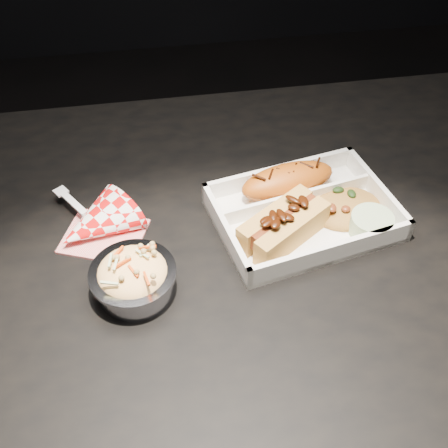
{
  "coord_description": "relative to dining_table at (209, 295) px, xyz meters",
  "views": [
    {
      "loc": [
        -0.06,
        -0.51,
        1.34
      ],
      "look_at": [
        0.02,
        -0.0,
        0.81
      ],
      "focal_mm": 45.0,
      "sensor_mm": 36.0,
      "label": 1
    }
  ],
  "objects": [
    {
      "name": "dining_table",
      "position": [
        0.0,
        0.0,
        0.0
      ],
      "size": [
        1.2,
        0.8,
        0.75
      ],
      "color": "black",
      "rests_on": "ground"
    },
    {
      "name": "food_tray",
      "position": [
        0.15,
        0.05,
        0.1
      ],
      "size": [
        0.28,
        0.23,
        0.04
      ],
      "rotation": [
        0.0,
        0.0,
        0.2
      ],
      "color": "white",
      "rests_on": "dining_table"
    },
    {
      "name": "fried_pastry",
      "position": [
        0.14,
        0.1,
        0.12
      ],
      "size": [
        0.16,
        0.09,
        0.05
      ],
      "primitive_type": "ellipsoid",
      "rotation": [
        0.0,
        0.0,
        0.2
      ],
      "color": "#AC4F11",
      "rests_on": "food_tray"
    },
    {
      "name": "hotdog",
      "position": [
        0.11,
        0.01,
        0.12
      ],
      "size": [
        0.14,
        0.12,
        0.06
      ],
      "rotation": [
        0.0,
        0.0,
        0.6
      ],
      "color": "#C59043",
      "rests_on": "food_tray"
    },
    {
      "name": "fried_rice_mound",
      "position": [
        0.21,
        0.05,
        0.11
      ],
      "size": [
        0.12,
        0.11,
        0.03
      ],
      "primitive_type": "ellipsoid",
      "rotation": [
        0.0,
        0.0,
        0.2
      ],
      "color": "#AA7431",
      "rests_on": "food_tray"
    },
    {
      "name": "cupcake_liner",
      "position": [
        0.23,
        0.0,
        0.11
      ],
      "size": [
        0.06,
        0.06,
        0.03
      ],
      "primitive_type": "cylinder",
      "color": "#A1B98C",
      "rests_on": "food_tray"
    },
    {
      "name": "foil_coleslaw_cup",
      "position": [
        -0.1,
        -0.05,
        0.12
      ],
      "size": [
        0.11,
        0.11,
        0.07
      ],
      "color": "silver",
      "rests_on": "dining_table"
    },
    {
      "name": "napkin_fork",
      "position": [
        -0.15,
        0.07,
        0.11
      ],
      "size": [
        0.15,
        0.16,
        0.1
      ],
      "rotation": [
        0.0,
        0.0,
        -0.98
      ],
      "color": "red",
      "rests_on": "dining_table"
    }
  ]
}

